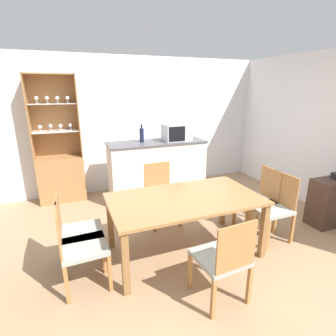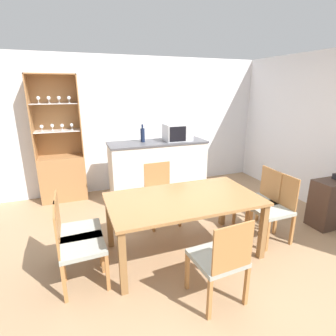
{
  "view_description": "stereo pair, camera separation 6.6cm",
  "coord_description": "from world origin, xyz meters",
  "px_view_note": "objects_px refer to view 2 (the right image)",
  "views": [
    {
      "loc": [
        -1.33,
        -2.44,
        1.97
      ],
      "look_at": [
        0.02,
        1.03,
        0.83
      ],
      "focal_mm": 28.0,
      "sensor_mm": 36.0,
      "label": 1
    },
    {
      "loc": [
        -1.27,
        -2.47,
        1.97
      ],
      "look_at": [
        0.02,
        1.03,
        0.83
      ],
      "focal_mm": 28.0,
      "sensor_mm": 36.0,
      "label": 2
    }
  ],
  "objects_px": {
    "dining_chair_side_left_far": "(76,231)",
    "microwave": "(177,132)",
    "dining_chair_head_near": "(220,259)",
    "dining_chair_head_far": "(161,193)",
    "display_cabinet": "(62,167)",
    "dining_chair_side_left_near": "(77,246)",
    "dining_chair_side_right_near": "(274,208)",
    "wine_bottle": "(143,135)",
    "dining_table": "(184,204)",
    "dining_chair_side_right_far": "(259,200)",
    "side_cabinet": "(333,203)"
  },
  "relations": [
    {
      "from": "dining_table",
      "to": "dining_chair_head_near",
      "type": "height_order",
      "value": "dining_chair_head_near"
    },
    {
      "from": "dining_chair_side_right_near",
      "to": "wine_bottle",
      "type": "bearing_deg",
      "value": 30.78
    },
    {
      "from": "dining_chair_side_right_near",
      "to": "dining_chair_head_far",
      "type": "bearing_deg",
      "value": 50.23
    },
    {
      "from": "dining_chair_head_far",
      "to": "wine_bottle",
      "type": "bearing_deg",
      "value": -91.5
    },
    {
      "from": "dining_chair_side_left_far",
      "to": "side_cabinet",
      "type": "distance_m",
      "value": 3.58
    },
    {
      "from": "display_cabinet",
      "to": "dining_chair_side_right_near",
      "type": "height_order",
      "value": "display_cabinet"
    },
    {
      "from": "dining_chair_side_left_near",
      "to": "dining_chair_side_right_far",
      "type": "height_order",
      "value": "same"
    },
    {
      "from": "microwave",
      "to": "display_cabinet",
      "type": "bearing_deg",
      "value": 165.1
    },
    {
      "from": "display_cabinet",
      "to": "dining_chair_side_left_near",
      "type": "bearing_deg",
      "value": -86.33
    },
    {
      "from": "dining_chair_side_left_far",
      "to": "microwave",
      "type": "distance_m",
      "value": 2.56
    },
    {
      "from": "dining_chair_head_far",
      "to": "side_cabinet",
      "type": "distance_m",
      "value": 2.54
    },
    {
      "from": "dining_table",
      "to": "dining_chair_side_right_far",
      "type": "bearing_deg",
      "value": 6.79
    },
    {
      "from": "display_cabinet",
      "to": "dining_chair_side_right_near",
      "type": "distance_m",
      "value": 3.57
    },
    {
      "from": "dining_chair_head_near",
      "to": "microwave",
      "type": "relative_size",
      "value": 1.88
    },
    {
      "from": "dining_chair_side_right_far",
      "to": "microwave",
      "type": "distance_m",
      "value": 1.86
    },
    {
      "from": "dining_chair_head_far",
      "to": "wine_bottle",
      "type": "relative_size",
      "value": 2.87
    },
    {
      "from": "display_cabinet",
      "to": "dining_table",
      "type": "xyz_separation_m",
      "value": [
        1.39,
        -2.28,
        0.04
      ]
    },
    {
      "from": "dining_chair_head_near",
      "to": "dining_chair_side_left_near",
      "type": "height_order",
      "value": "same"
    },
    {
      "from": "dining_table",
      "to": "side_cabinet",
      "type": "distance_m",
      "value": 2.36
    },
    {
      "from": "dining_table",
      "to": "dining_chair_side_left_far",
      "type": "relative_size",
      "value": 1.99
    },
    {
      "from": "dining_chair_head_far",
      "to": "wine_bottle",
      "type": "height_order",
      "value": "wine_bottle"
    },
    {
      "from": "display_cabinet",
      "to": "dining_chair_side_left_near",
      "type": "relative_size",
      "value": 2.45
    },
    {
      "from": "display_cabinet",
      "to": "wine_bottle",
      "type": "xyz_separation_m",
      "value": [
        1.39,
        -0.45,
        0.58
      ]
    },
    {
      "from": "dining_table",
      "to": "wine_bottle",
      "type": "relative_size",
      "value": 5.71
    },
    {
      "from": "dining_chair_side_right_far",
      "to": "microwave",
      "type": "xyz_separation_m",
      "value": [
        -0.6,
        1.59,
        0.75
      ]
    },
    {
      "from": "display_cabinet",
      "to": "dining_chair_side_right_near",
      "type": "relative_size",
      "value": 2.45
    },
    {
      "from": "dining_chair_head_near",
      "to": "wine_bottle",
      "type": "relative_size",
      "value": 2.87
    },
    {
      "from": "dining_chair_side_right_far",
      "to": "dining_chair_side_left_far",
      "type": "bearing_deg",
      "value": 93.58
    },
    {
      "from": "display_cabinet",
      "to": "dining_table",
      "type": "distance_m",
      "value": 2.67
    },
    {
      "from": "dining_chair_head_near",
      "to": "dining_table",
      "type": "bearing_deg",
      "value": 86.13
    },
    {
      "from": "side_cabinet",
      "to": "dining_chair_head_far",
      "type": "bearing_deg",
      "value": 157.2
    },
    {
      "from": "dining_chair_head_near",
      "to": "dining_chair_head_far",
      "type": "distance_m",
      "value": 1.68
    },
    {
      "from": "wine_bottle",
      "to": "dining_chair_head_far",
      "type": "bearing_deg",
      "value": -90.25
    },
    {
      "from": "dining_chair_head_far",
      "to": "dining_chair_side_right_near",
      "type": "height_order",
      "value": "same"
    },
    {
      "from": "dining_chair_head_near",
      "to": "dining_chair_side_right_far",
      "type": "bearing_deg",
      "value": 34.67
    },
    {
      "from": "dining_chair_side_right_near",
      "to": "dining_table",
      "type": "bearing_deg",
      "value": 82.07
    },
    {
      "from": "dining_chair_side_left_near",
      "to": "wine_bottle",
      "type": "distance_m",
      "value": 2.45
    },
    {
      "from": "microwave",
      "to": "wine_bottle",
      "type": "xyz_separation_m",
      "value": [
        -0.63,
        0.09,
        -0.02
      ]
    },
    {
      "from": "dining_chair_side_left_far",
      "to": "dining_table",
      "type": "bearing_deg",
      "value": 83.62
    },
    {
      "from": "dining_chair_side_left_far",
      "to": "dining_chair_head_near",
      "type": "bearing_deg",
      "value": 51.85
    },
    {
      "from": "dining_table",
      "to": "dining_chair_head_near",
      "type": "distance_m",
      "value": 0.86
    },
    {
      "from": "display_cabinet",
      "to": "dining_chair_side_left_far",
      "type": "height_order",
      "value": "display_cabinet"
    },
    {
      "from": "display_cabinet",
      "to": "dining_chair_side_right_near",
      "type": "xyz_separation_m",
      "value": [
        2.62,
        -2.42,
        -0.15
      ]
    },
    {
      "from": "dining_chair_side_right_far",
      "to": "side_cabinet",
      "type": "distance_m",
      "value": 1.15
    },
    {
      "from": "microwave",
      "to": "side_cabinet",
      "type": "distance_m",
      "value": 2.68
    },
    {
      "from": "dining_chair_side_left_far",
      "to": "microwave",
      "type": "xyz_separation_m",
      "value": [
        1.86,
        1.59,
        0.75
      ]
    },
    {
      "from": "dining_chair_head_near",
      "to": "dining_chair_side_right_near",
      "type": "bearing_deg",
      "value": 25.26
    },
    {
      "from": "dining_chair_side_left_far",
      "to": "dining_chair_head_far",
      "type": "xyz_separation_m",
      "value": [
        1.23,
        0.69,
        0.0
      ]
    },
    {
      "from": "dining_chair_side_left_far",
      "to": "wine_bottle",
      "type": "height_order",
      "value": "wine_bottle"
    },
    {
      "from": "wine_bottle",
      "to": "microwave",
      "type": "bearing_deg",
      "value": -8.18
    }
  ]
}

